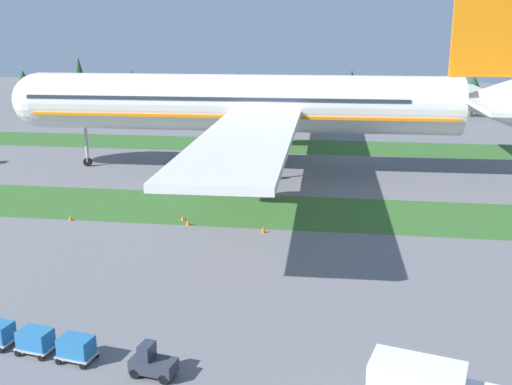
# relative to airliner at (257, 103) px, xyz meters

# --- Properties ---
(grass_strip_near) EXTENTS (320.00, 12.40, 0.01)m
(grass_strip_near) POSITION_rel_airliner_xyz_m (7.35, -18.46, -9.28)
(grass_strip_near) COLOR #336028
(grass_strip_near) RESTS_ON ground
(grass_strip_far) EXTENTS (320.00, 12.40, 0.01)m
(grass_strip_far) POSITION_rel_airliner_xyz_m (7.35, 18.35, -9.28)
(grass_strip_far) COLOR #336028
(grass_strip_far) RESTS_ON ground
(airliner) EXTENTS (68.46, 84.28, 25.89)m
(airliner) POSITION_rel_airliner_xyz_m (0.00, 0.00, 0.00)
(airliner) COLOR silver
(airliner) RESTS_ON ground
(baggage_tug) EXTENTS (2.79, 1.74, 1.97)m
(baggage_tug) POSITION_rel_airliner_xyz_m (1.43, -51.38, -8.47)
(baggage_tug) COLOR #2D333D
(baggage_tug) RESTS_ON ground
(cargo_dolly_lead) EXTENTS (2.43, 1.86, 1.55)m
(cargo_dolly_lead) POSITION_rel_airliner_xyz_m (-3.52, -50.50, -8.37)
(cargo_dolly_lead) COLOR #A3A3A8
(cargo_dolly_lead) RESTS_ON ground
(cargo_dolly_second) EXTENTS (2.43, 1.86, 1.55)m
(cargo_dolly_second) POSITION_rel_airliner_xyz_m (-6.37, -49.99, -8.37)
(cargo_dolly_second) COLOR #A3A3A8
(cargo_dolly_second) RESTS_ON ground
(taxiway_marker_0) EXTENTS (0.44, 0.44, 0.56)m
(taxiway_marker_0) POSITION_rel_airliner_xyz_m (-15.73, -24.79, -9.01)
(taxiway_marker_0) COLOR orange
(taxiway_marker_0) RESTS_ON ground
(taxiway_marker_1) EXTENTS (0.44, 0.44, 0.46)m
(taxiway_marker_1) POSITION_rel_airliner_xyz_m (-4.37, -22.98, -9.06)
(taxiway_marker_1) COLOR orange
(taxiway_marker_1) RESTS_ON ground
(taxiway_marker_2) EXTENTS (0.44, 0.44, 0.67)m
(taxiway_marker_2) POSITION_rel_airliner_xyz_m (-3.41, -24.56, -8.96)
(taxiway_marker_2) COLOR orange
(taxiway_marker_2) RESTS_ON ground
(taxiway_marker_3) EXTENTS (0.44, 0.44, 0.70)m
(taxiway_marker_3) POSITION_rel_airliner_xyz_m (4.35, -25.75, -8.94)
(taxiway_marker_3) COLOR orange
(taxiway_marker_3) RESTS_ON ground
(distant_tree_line) EXTENTS (148.23, 10.25, 12.24)m
(distant_tree_line) POSITION_rel_airliner_xyz_m (14.22, 56.41, -2.98)
(distant_tree_line) COLOR #4C3823
(distant_tree_line) RESTS_ON ground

